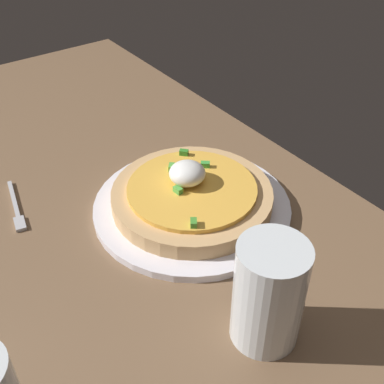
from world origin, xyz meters
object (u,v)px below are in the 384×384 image
(plate, at_px, (192,206))
(fork, at_px, (16,209))
(cup_near, at_px, (268,297))
(pizza, at_px, (192,194))

(plate, xyz_separation_m, fork, (0.14, 0.20, -0.00))
(cup_near, bearing_deg, pizza, -15.37)
(pizza, height_order, cup_near, cup_near)
(plate, xyz_separation_m, pizza, (0.00, -0.00, 0.02))
(pizza, relative_size, cup_near, 1.79)
(plate, height_order, cup_near, cup_near)
(fork, bearing_deg, cup_near, 33.81)
(fork, bearing_deg, pizza, 66.74)
(cup_near, bearing_deg, fork, 22.07)
(plate, relative_size, cup_near, 2.22)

